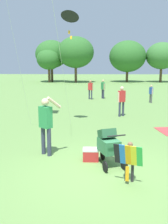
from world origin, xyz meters
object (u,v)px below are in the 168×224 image
(stroller, at_px, (108,144))
(person_adult_flyer, at_px, (46,121))
(person_back_turned, at_px, (122,99))
(person_kid_running, at_px, (103,87))
(child_with_butterfly_kite, at_px, (129,158))
(person_sitting_far, at_px, (151,92))
(kite_adult_black, at_px, (70,17))
(cooler_box, at_px, (91,155))
(person_couple_left, at_px, (90,88))

(stroller, bearing_deg, person_adult_flyer, 157.98)
(person_back_turned, bearing_deg, person_kid_running, 96.02)
(child_with_butterfly_kite, relative_size, person_sitting_far, 0.76)
(person_adult_flyer, xyz_separation_m, person_sitting_far, (5.43, 10.63, -0.30))
(kite_adult_black, relative_size, person_kid_running, 3.30)
(person_adult_flyer, bearing_deg, cooler_box, -17.23)
(person_back_turned, bearing_deg, person_couple_left, 104.94)
(kite_adult_black, bearing_deg, child_with_butterfly_kite, -71.63)
(child_with_butterfly_kite, xyz_separation_m, stroller, (-0.42, 0.99, 0.01))
(person_sitting_far, height_order, person_back_turned, person_back_turned)
(person_adult_flyer, xyz_separation_m, person_kid_running, (2.14, 12.72, -0.17))
(kite_adult_black, xyz_separation_m, person_sitting_far, (5.03, 6.80, -3.88))
(person_kid_running, height_order, person_back_turned, person_back_turned)
(person_adult_flyer, height_order, person_kid_running, person_adult_flyer)
(kite_adult_black, distance_m, person_back_turned, 4.89)
(person_kid_running, height_order, cooler_box, person_kid_running)
(person_adult_flyer, bearing_deg, person_kid_running, 80.45)
(person_adult_flyer, distance_m, cooler_box, 1.65)
(cooler_box, bearing_deg, kite_adult_black, 102.53)
(child_with_butterfly_kite, xyz_separation_m, person_sitting_far, (3.18, 12.35, 0.15))
(person_couple_left, bearing_deg, person_sitting_far, -20.54)
(person_adult_flyer, height_order, stroller, person_adult_flyer)
(person_sitting_far, distance_m, person_couple_left, 4.55)
(stroller, distance_m, kite_adult_black, 6.25)
(stroller, bearing_deg, person_sitting_far, 72.40)
(stroller, distance_m, person_kid_running, 13.47)
(person_sitting_far, relative_size, cooler_box, 2.81)
(kite_adult_black, height_order, cooler_box, kite_adult_black)
(child_with_butterfly_kite, xyz_separation_m, cooler_box, (-0.90, 1.31, -0.42))
(person_sitting_far, relative_size, person_kid_running, 0.85)
(child_with_butterfly_kite, distance_m, cooler_box, 1.64)
(kite_adult_black, xyz_separation_m, cooler_box, (0.94, -4.25, -4.45))
(kite_adult_black, bearing_deg, person_sitting_far, 53.51)
(stroller, bearing_deg, person_couple_left, 92.89)
(person_adult_flyer, relative_size, kite_adult_black, 0.37)
(child_with_butterfly_kite, height_order, kite_adult_black, kite_adult_black)
(person_kid_running, xyz_separation_m, cooler_box, (-0.80, -13.14, -0.70))
(child_with_butterfly_kite, distance_m, person_adult_flyer, 2.87)
(kite_adult_black, bearing_deg, person_couple_left, 84.78)
(stroller, xyz_separation_m, kite_adult_black, (-1.42, 4.57, 4.02))
(child_with_butterfly_kite, height_order, cooler_box, child_with_butterfly_kite)
(stroller, relative_size, kite_adult_black, 0.23)
(cooler_box, bearing_deg, child_with_butterfly_kite, -55.42)
(person_couple_left, bearing_deg, person_adult_flyer, -95.45)
(stroller, bearing_deg, kite_adult_black, 107.28)
(stroller, bearing_deg, person_kid_running, 88.63)
(stroller, distance_m, person_couple_left, 12.98)
(person_kid_running, bearing_deg, person_sitting_far, -32.52)
(child_with_butterfly_kite, distance_m, person_couple_left, 14.00)
(stroller, distance_m, person_back_turned, 6.68)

